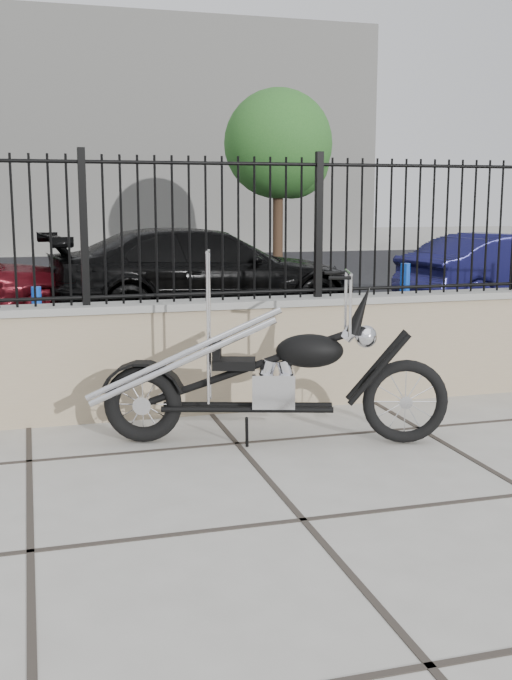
{
  "coord_description": "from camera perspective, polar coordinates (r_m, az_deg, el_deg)",
  "views": [
    {
      "loc": [
        -1.44,
        -4.05,
        1.8
      ],
      "look_at": [
        0.22,
        1.76,
        0.73
      ],
      "focal_mm": 42.0,
      "sensor_mm": 36.0,
      "label": 1
    }
  ],
  "objects": [
    {
      "name": "chopper_motorcycle",
      "position": [
        5.85,
        0.81,
        -0.49
      ],
      "size": [
        2.47,
        1.13,
        1.47
      ],
      "primitive_type": null,
      "rotation": [
        0.0,
        0.0,
        -0.3
      ],
      "color": "black",
      "rests_on": "ground_plane"
    },
    {
      "name": "car_blue",
      "position": [
        14.1,
        17.61,
        4.76
      ],
      "size": [
        3.95,
        1.9,
        1.25
      ],
      "primitive_type": "imported",
      "rotation": [
        0.0,
        0.0,
        1.73
      ],
      "color": "#10103C",
      "rests_on": "parking_lot"
    },
    {
      "name": "car_black",
      "position": [
        12.17,
        -3.71,
        4.77
      ],
      "size": [
        4.94,
        2.37,
        1.39
      ],
      "primitive_type": "imported",
      "rotation": [
        0.0,
        0.0,
        1.66
      ],
      "color": "black",
      "rests_on": "parking_lot"
    },
    {
      "name": "bollard_b",
      "position": [
        10.25,
        10.58,
        2.6
      ],
      "size": [
        0.16,
        0.16,
        1.02
      ],
      "primitive_type": "cylinder",
      "rotation": [
        0.0,
        0.0,
        -0.41
      ],
      "color": "#0D2CCA",
      "rests_on": "ground_plane"
    },
    {
      "name": "iron_fence",
      "position": [
        6.71,
        -3.61,
        7.93
      ],
      "size": [
        14.0,
        0.08,
        1.2
      ],
      "primitive_type": "cube",
      "color": "black",
      "rests_on": "retaining_wall"
    },
    {
      "name": "ground_plane",
      "position": [
        4.66,
        3.4,
        -12.77
      ],
      "size": [
        90.0,
        90.0,
        0.0
      ],
      "primitive_type": "plane",
      "color": "#99968E",
      "rests_on": "ground"
    },
    {
      "name": "tree_right",
      "position": [
        21.61,
        1.61,
        14.23
      ],
      "size": [
        2.87,
        2.87,
        4.84
      ],
      "rotation": [
        0.0,
        0.0,
        -0.16
      ],
      "color": "#382619",
      "rests_on": "ground_plane"
    },
    {
      "name": "parking_lot",
      "position": [
        16.7,
        -10.95,
        3.65
      ],
      "size": [
        30.0,
        30.0,
        0.0
      ],
      "primitive_type": "plane",
      "color": "black",
      "rests_on": "ground"
    },
    {
      "name": "bollard_a",
      "position": [
        8.89,
        -15.37,
        0.87
      ],
      "size": [
        0.14,
        0.14,
        0.89
      ],
      "primitive_type": "cylinder",
      "rotation": [
        0.0,
        0.0,
        0.38
      ],
      "color": "blue",
      "rests_on": "ground_plane"
    },
    {
      "name": "retaining_wall",
      "position": [
        6.83,
        -3.51,
        -1.16
      ],
      "size": [
        14.0,
        0.36,
        0.96
      ],
      "primitive_type": "cube",
      "color": "gray",
      "rests_on": "ground_plane"
    },
    {
      "name": "background_building",
      "position": [
        30.66,
        -13.63,
        13.86
      ],
      "size": [
        22.0,
        6.0,
        8.0
      ],
      "primitive_type": "cube",
      "color": "beige",
      "rests_on": "ground_plane"
    }
  ]
}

